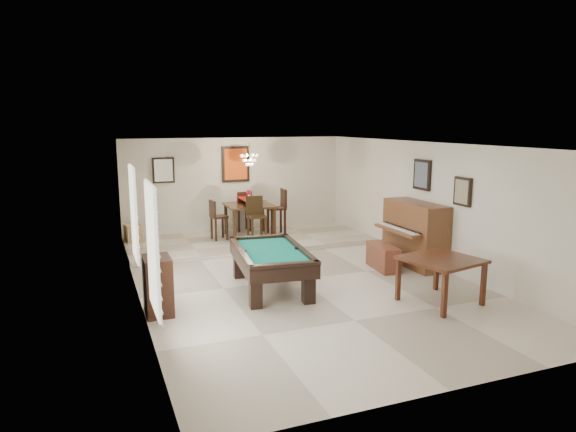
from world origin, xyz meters
TOP-DOWN VIEW (x-y plane):
  - ground_plane at (0.00, 0.00)m, footprint 6.00×9.00m
  - wall_back at (0.00, 4.50)m, footprint 6.00×0.04m
  - wall_front at (0.00, -4.50)m, footprint 6.00×0.04m
  - wall_left at (-3.00, 0.00)m, footprint 0.04×9.00m
  - wall_right at (3.00, 0.00)m, footprint 0.04×9.00m
  - ceiling at (0.00, 0.00)m, footprint 6.00×9.00m
  - dining_step at (0.00, 3.25)m, footprint 6.00×2.50m
  - window_left_front at (-2.97, -2.20)m, footprint 0.06×1.00m
  - window_left_rear at (-2.97, 0.60)m, footprint 0.06×1.00m
  - pool_table at (-0.71, -0.36)m, footprint 1.42×2.30m
  - square_table at (1.71, -2.06)m, footprint 1.34×1.34m
  - upright_piano at (2.53, 0.08)m, footprint 0.91×1.62m
  - piano_bench at (1.89, 0.04)m, footprint 0.46×0.96m
  - apothecary_chest at (-2.77, -0.85)m, footprint 0.41×0.62m
  - dining_table at (0.06, 3.46)m, footprint 1.19×1.19m
  - flower_vase at (0.06, 3.46)m, footprint 0.16×0.16m
  - dining_chair_south at (0.02, 2.70)m, footprint 0.42×0.42m
  - dining_chair_north at (0.11, 4.25)m, footprint 0.41×0.41m
  - dining_chair_west at (-0.74, 3.42)m, footprint 0.41×0.41m
  - dining_chair_east at (0.80, 3.48)m, footprint 0.46×0.46m
  - corner_bench at (-2.75, 4.02)m, footprint 0.43×0.50m
  - chandelier at (0.00, 3.20)m, footprint 0.44×0.44m
  - back_painting at (0.00, 4.46)m, footprint 0.75×0.06m
  - back_mirror at (-1.90, 4.46)m, footprint 0.55×0.06m
  - right_picture_upper at (2.96, 0.30)m, footprint 0.06×0.55m
  - right_picture_lower at (2.96, -1.00)m, footprint 0.06×0.45m

SIDE VIEW (x-z plane):
  - ground_plane at x=0.00m, z-range -0.02..0.00m
  - dining_step at x=0.00m, z-range 0.00..0.12m
  - piano_bench at x=1.89m, z-range 0.00..0.51m
  - corner_bench at x=-2.75m, z-range 0.12..0.53m
  - pool_table at x=-0.71m, z-range 0.00..0.72m
  - square_table at x=1.71m, z-range 0.00..0.78m
  - apothecary_chest at x=-2.77m, z-range 0.00..0.93m
  - dining_table at x=0.06m, z-range 0.12..1.07m
  - dining_chair_west at x=-0.74m, z-range 0.12..1.12m
  - dining_chair_north at x=0.11m, z-range 0.12..1.20m
  - upright_piano at x=2.53m, z-range 0.00..1.35m
  - dining_chair_south at x=0.02m, z-range 0.12..1.25m
  - dining_chair_east at x=0.80m, z-range 0.12..1.31m
  - flower_vase at x=0.06m, z-range 1.07..1.34m
  - wall_back at x=0.00m, z-range 0.00..2.60m
  - wall_front at x=0.00m, z-range 0.00..2.60m
  - wall_left at x=-3.00m, z-range 0.00..2.60m
  - wall_right at x=3.00m, z-range 0.00..2.60m
  - window_left_front at x=-2.97m, z-range 0.55..2.25m
  - window_left_rear at x=-2.97m, z-range 0.55..2.25m
  - right_picture_lower at x=2.96m, z-range 1.42..1.98m
  - back_mirror at x=-1.90m, z-range 1.48..2.12m
  - back_painting at x=0.00m, z-range 1.42..2.38m
  - right_picture_upper at x=2.96m, z-range 1.57..2.23m
  - chandelier at x=0.00m, z-range 1.90..2.50m
  - ceiling at x=0.00m, z-range 2.58..2.62m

